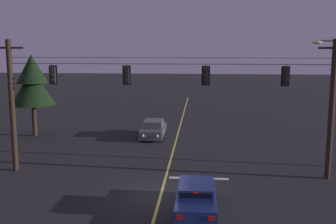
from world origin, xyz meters
The scene contains 11 objects.
ground_plane centered at (0.00, 0.00, 0.00)m, with size 180.00×180.00×0.00m, color black.
lane_centre_stripe centered at (0.00, 9.44, 0.00)m, with size 0.14×60.00×0.01m, color #D1C64C.
stop_bar_paint centered at (1.90, 2.84, 0.00)m, with size 3.40×0.36×0.01m, color silver.
signal_span_assembly centered at (0.00, 3.44, 4.10)m, with size 20.24×0.32×7.88m.
traffic_light_leftmost centered at (-6.66, 3.42, 5.82)m, with size 0.48×0.41×1.22m.
traffic_light_left_inner centered at (-2.32, 3.42, 5.82)m, with size 0.48×0.41×1.22m.
traffic_light_centre centered at (2.23, 3.42, 5.82)m, with size 0.48×0.41×1.22m.
traffic_light_right_inner centered at (6.65, 3.42, 5.82)m, with size 0.48×0.41×1.22m.
car_waiting_near_lane centered at (1.82, -1.85, 0.65)m, with size 1.80×4.33×1.39m.
car_oncoming_lead centered at (-1.95, 13.25, 0.65)m, with size 1.80×4.42×1.39m.
tree_verge_near centered at (-11.93, 12.81, 4.52)m, with size 3.62×3.62×6.82m.
Camera 1 is at (2.02, -19.59, 7.51)m, focal length 43.53 mm.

